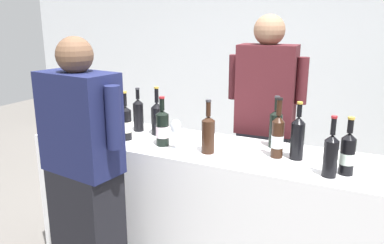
% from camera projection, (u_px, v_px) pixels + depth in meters
% --- Properties ---
extents(wall_back, '(8.00, 0.10, 2.80)m').
position_uv_depth(wall_back, '(292.00, 49.00, 4.65)').
color(wall_back, silver).
rests_on(wall_back, ground_plane).
extents(counter, '(2.32, 0.61, 0.96)m').
position_uv_depth(counter, '(201.00, 213.00, 2.63)').
color(counter, white).
rests_on(counter, ground_plane).
extents(wine_bottle_0, '(0.08, 0.08, 0.33)m').
position_uv_depth(wine_bottle_0, '(126.00, 123.00, 2.60)').
color(wine_bottle_0, black).
rests_on(wine_bottle_0, counter).
extents(wine_bottle_1, '(0.08, 0.08, 0.33)m').
position_uv_depth(wine_bottle_1, '(276.00, 128.00, 2.44)').
color(wine_bottle_1, black).
rests_on(wine_bottle_1, counter).
extents(wine_bottle_2, '(0.07, 0.07, 0.36)m').
position_uv_depth(wine_bottle_2, '(277.00, 136.00, 2.26)').
color(wine_bottle_2, black).
rests_on(wine_bottle_2, counter).
extents(wine_bottle_3, '(0.08, 0.08, 0.33)m').
position_uv_depth(wine_bottle_3, '(208.00, 133.00, 2.34)').
color(wine_bottle_3, black).
rests_on(wine_bottle_3, counter).
extents(wine_bottle_4, '(0.07, 0.07, 0.32)m').
position_uv_depth(wine_bottle_4, '(138.00, 114.00, 2.80)').
color(wine_bottle_4, black).
rests_on(wine_bottle_4, counter).
extents(wine_bottle_5, '(0.07, 0.07, 0.34)m').
position_uv_depth(wine_bottle_5, '(102.00, 109.00, 2.93)').
color(wine_bottle_5, black).
rests_on(wine_bottle_5, counter).
extents(wine_bottle_6, '(0.08, 0.08, 0.34)m').
position_uv_depth(wine_bottle_6, '(157.00, 117.00, 2.71)').
color(wine_bottle_6, black).
rests_on(wine_bottle_6, counter).
extents(wine_bottle_7, '(0.08, 0.08, 0.31)m').
position_uv_depth(wine_bottle_7, '(101.00, 116.00, 2.80)').
color(wine_bottle_7, black).
rests_on(wine_bottle_7, counter).
extents(wine_bottle_8, '(0.08, 0.08, 0.34)m').
position_uv_depth(wine_bottle_8, '(298.00, 137.00, 2.23)').
color(wine_bottle_8, black).
rests_on(wine_bottle_8, counter).
extents(wine_bottle_9, '(0.08, 0.08, 0.31)m').
position_uv_depth(wine_bottle_9, '(348.00, 153.00, 2.02)').
color(wine_bottle_9, black).
rests_on(wine_bottle_9, counter).
extents(wine_bottle_10, '(0.09, 0.09, 0.32)m').
position_uv_depth(wine_bottle_10, '(162.00, 128.00, 2.48)').
color(wine_bottle_10, black).
rests_on(wine_bottle_10, counter).
extents(wine_bottle_11, '(0.07, 0.07, 0.32)m').
position_uv_depth(wine_bottle_11, '(331.00, 154.00, 1.98)').
color(wine_bottle_11, black).
rests_on(wine_bottle_11, counter).
extents(wine_glass, '(0.08, 0.08, 0.19)m').
position_uv_depth(wine_glass, '(176.00, 129.00, 2.40)').
color(wine_glass, silver).
rests_on(wine_glass, counter).
extents(person_server, '(0.57, 0.27, 1.79)m').
position_uv_depth(person_server, '(264.00, 139.00, 2.89)').
color(person_server, black).
rests_on(person_server, ground_plane).
extents(person_guest, '(0.59, 0.30, 1.67)m').
position_uv_depth(person_guest, '(85.00, 189.00, 2.22)').
color(person_guest, black).
rests_on(person_guest, ground_plane).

